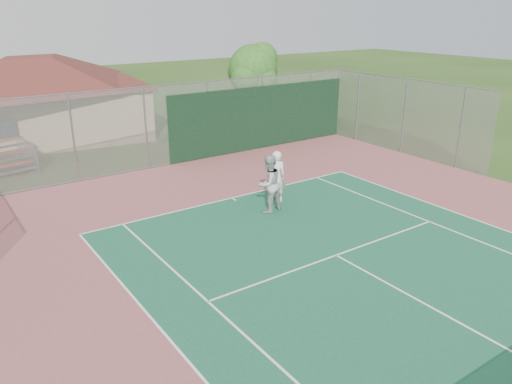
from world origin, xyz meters
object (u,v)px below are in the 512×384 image
Objects in this scene: tree at (254,71)px; player_white_front at (276,177)px; player_grey_back at (269,184)px; clubhouse at (34,90)px.

tree reaches higher than player_white_front.
player_white_front is at bearing -121.36° from tree.
player_white_front is 0.95× the size of player_grey_back.
tree is 2.52× the size of player_white_front.
player_grey_back is (-0.75, -0.59, 0.04)m from player_white_front.
player_grey_back is at bearing 62.94° from player_white_front.
player_white_front is at bearing -152.37° from player_grey_back.
clubhouse reaches higher than player_grey_back.
player_grey_back reaches higher than player_white_front.
player_white_front is (4.65, -14.73, -1.61)m from clubhouse.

